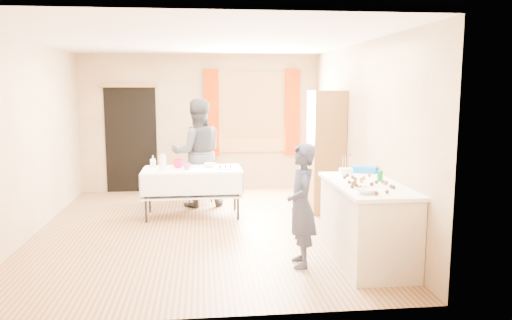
{
  "coord_description": "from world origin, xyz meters",
  "views": [
    {
      "loc": [
        0.03,
        -6.86,
        1.99
      ],
      "look_at": [
        0.78,
        0.0,
        0.97
      ],
      "focal_mm": 35.0,
      "sensor_mm": 36.0,
      "label": 1
    }
  ],
  "objects": [
    {
      "name": "curtain_right",
      "position": [
        1.78,
        2.67,
        1.5
      ],
      "size": [
        0.28,
        0.06,
        1.65
      ],
      "primitive_type": "cube",
      "color": "#A52D00",
      "rests_on": "wall_back"
    },
    {
      "name": "window_pane",
      "position": [
        1.0,
        2.71,
        1.5
      ],
      "size": [
        1.2,
        0.02,
        1.4
      ],
      "primitive_type": "cube",
      "color": "white",
      "rests_on": "wall_back"
    },
    {
      "name": "pitcher",
      "position": [
        -0.56,
        0.63,
        0.86
      ],
      "size": [
        0.11,
        0.11,
        0.22
      ],
      "primitive_type": "cylinder",
      "rotation": [
        0.0,
        0.0,
        -0.03
      ],
      "color": "silver",
      "rests_on": "party_table"
    },
    {
      "name": "wall_back",
      "position": [
        0.0,
        2.76,
        1.3
      ],
      "size": [
        4.5,
        0.02,
        2.6
      ],
      "primitive_type": "cube",
      "color": "tan",
      "rests_on": "floor"
    },
    {
      "name": "bottle",
      "position": [
        -0.73,
        0.93,
        0.84
      ],
      "size": [
        0.11,
        0.11,
        0.19
      ],
      "primitive_type": "imported",
      "rotation": [
        0.0,
        0.0,
        0.14
      ],
      "color": "white",
      "rests_on": "party_table"
    },
    {
      "name": "counter",
      "position": [
        1.89,
        -1.5,
        0.45
      ],
      "size": [
        0.76,
        1.61,
        0.91
      ],
      "color": "beige",
      "rests_on": "floor"
    },
    {
      "name": "wall_right",
      "position": [
        2.26,
        0.0,
        1.3
      ],
      "size": [
        0.02,
        5.5,
        2.6
      ],
      "primitive_type": "cube",
      "color": "tan",
      "rests_on": "floor"
    },
    {
      "name": "ceiling",
      "position": [
        0.0,
        0.0,
        2.61
      ],
      "size": [
        4.5,
        5.5,
        0.02
      ],
      "primitive_type": "cube",
      "color": "white",
      "rests_on": "floor"
    },
    {
      "name": "small_bowl",
      "position": [
        0.16,
        0.87,
        0.78
      ],
      "size": [
        0.21,
        0.21,
        0.06
      ],
      "primitive_type": "imported",
      "rotation": [
        0.0,
        0.0,
        -0.06
      ],
      "color": "white",
      "rests_on": "party_table"
    },
    {
      "name": "mixing_bowl",
      "position": [
        1.69,
        -2.02,
        0.93
      ],
      "size": [
        0.25,
        0.25,
        0.05
      ],
      "primitive_type": "imported",
      "rotation": [
        0.0,
        0.0,
        0.11
      ],
      "color": "white",
      "rests_on": "counter"
    },
    {
      "name": "pastry_tray",
      "position": [
        0.38,
        0.66,
        0.76
      ],
      "size": [
        0.32,
        0.25,
        0.02
      ],
      "primitive_type": "cube",
      "rotation": [
        0.0,
        0.0,
        -0.21
      ],
      "color": "white",
      "rests_on": "party_table"
    },
    {
      "name": "cake_balls",
      "position": [
        1.84,
        -1.59,
        0.93
      ],
      "size": [
        0.49,
        1.08,
        0.04
      ],
      "color": "#3F2314",
      "rests_on": "counter"
    },
    {
      "name": "doorway",
      "position": [
        -1.3,
        2.73,
        1.0
      ],
      "size": [
        0.95,
        0.04,
        2.0
      ],
      "primitive_type": "cube",
      "color": "black",
      "rests_on": "floor"
    },
    {
      "name": "chair",
      "position": [
        0.0,
        1.88,
        0.32
      ],
      "size": [
        0.46,
        0.46,
        1.08
      ],
      "rotation": [
        0.0,
        0.0,
        -0.04
      ],
      "color": "black",
      "rests_on": "floor"
    },
    {
      "name": "foam_block",
      "position": [
        1.8,
        -0.92,
        0.95
      ],
      "size": [
        0.15,
        0.11,
        0.08
      ],
      "primitive_type": "cube",
      "rotation": [
        0.0,
        0.0,
        0.04
      ],
      "color": "white",
      "rests_on": "counter"
    },
    {
      "name": "woman",
      "position": [
        -0.04,
        1.43,
        0.9
      ],
      "size": [
        1.05,
        0.91,
        1.8
      ],
      "primitive_type": "imported",
      "rotation": [
        0.0,
        0.0,
        3.27
      ],
      "color": "black",
      "rests_on": "floor"
    },
    {
      "name": "blue_basket",
      "position": [
        2.08,
        -0.79,
        0.95
      ],
      "size": [
        0.35,
        0.29,
        0.08
      ],
      "primitive_type": "cube",
      "rotation": [
        0.0,
        0.0,
        -0.36
      ],
      "color": "blue",
      "rests_on": "counter"
    },
    {
      "name": "cup_rainbow",
      "position": [
        -0.2,
        0.62,
        0.8
      ],
      "size": [
        0.14,
        0.14,
        0.11
      ],
      "primitive_type": "imported",
      "rotation": [
        0.0,
        0.0,
        -0.11
      ],
      "color": "red",
      "rests_on": "party_table"
    },
    {
      "name": "wall_left",
      "position": [
        -2.26,
        0.0,
        1.3
      ],
      "size": [
        0.02,
        5.5,
        2.6
      ],
      "primitive_type": "cube",
      "color": "tan",
      "rests_on": "floor"
    },
    {
      "name": "door_lintel",
      "position": [
        -1.3,
        2.7,
        2.02
      ],
      "size": [
        1.05,
        0.06,
        0.08
      ],
      "primitive_type": "cube",
      "color": "olive",
      "rests_on": "wall_back"
    },
    {
      "name": "wall_front",
      "position": [
        0.0,
        -2.76,
        1.3
      ],
      "size": [
        4.5,
        0.02,
        2.6
      ],
      "primitive_type": "cube",
      "color": "tan",
      "rests_on": "floor"
    },
    {
      "name": "cup_red",
      "position": [
        -0.34,
        0.82,
        0.82
      ],
      "size": [
        0.21,
        0.21,
        0.13
      ],
      "primitive_type": "imported",
      "rotation": [
        0.0,
        0.0,
        -0.13
      ],
      "color": "red",
      "rests_on": "party_table"
    },
    {
      "name": "cabinet",
      "position": [
        1.99,
        0.82,
        0.97
      ],
      "size": [
        0.5,
        0.6,
        1.93
      ],
      "primitive_type": "cube",
      "color": "brown",
      "rests_on": "floor"
    },
    {
      "name": "soda_can",
      "position": [
        2.07,
        -1.4,
        0.97
      ],
      "size": [
        0.08,
        0.08,
        0.12
      ],
      "primitive_type": "cylinder",
      "rotation": [
        0.0,
        0.0,
        0.22
      ],
      "color": "#047F30",
      "rests_on": "counter"
    },
    {
      "name": "curtain_left",
      "position": [
        0.22,
        2.67,
        1.5
      ],
      "size": [
        0.28,
        0.06,
        1.65
      ],
      "primitive_type": "cube",
      "color": "#A52D00",
      "rests_on": "wall_back"
    },
    {
      "name": "window_frame",
      "position": [
        1.0,
        2.72,
        1.5
      ],
      "size": [
        1.32,
        0.06,
        1.52
      ],
      "primitive_type": "cube",
      "color": "olive",
      "rests_on": "wall_back"
    },
    {
      "name": "floor",
      "position": [
        0.0,
        0.0,
        -0.01
      ],
      "size": [
        4.5,
        5.5,
        0.02
      ],
      "primitive_type": "cube",
      "color": "#9E7047",
      "rests_on": "ground"
    },
    {
      "name": "party_table",
      "position": [
        -0.13,
        0.75,
        0.45
      ],
      "size": [
        1.53,
        0.8,
        0.75
      ],
      "rotation": [
        0.0,
        0.0,
        0.01
      ],
      "color": "black",
      "rests_on": "floor"
    },
    {
      "name": "girl",
      "position": [
        1.12,
        -1.56,
        0.69
      ],
      "size": [
        0.52,
        0.36,
        1.37
      ],
      "primitive_type": "imported",
      "rotation": [
        0.0,
        0.0,
        -1.6
      ],
      "color": "#24283F",
      "rests_on": "floor"
    }
  ]
}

